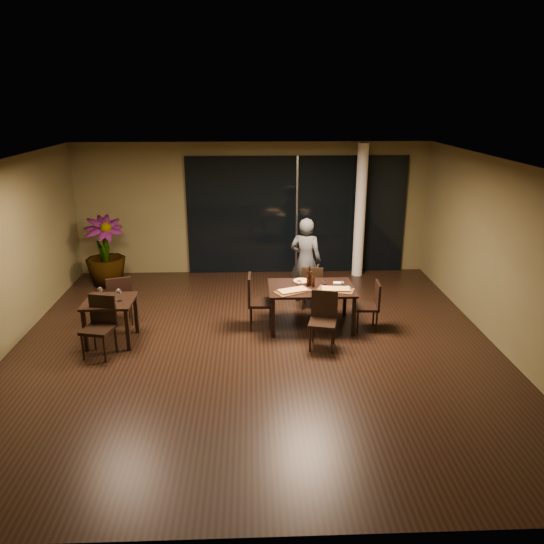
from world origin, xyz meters
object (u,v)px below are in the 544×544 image
Objects in this scene: side_table at (110,307)px; chair_side_far at (120,298)px; chair_main_left at (256,299)px; potted_plant at (105,252)px; bottle_a at (308,279)px; chair_main_far at (312,285)px; chair_main_right at (371,303)px; diner at (306,261)px; main_table at (311,291)px; chair_main_near at (323,317)px; bottle_b at (313,280)px; bottle_c at (309,276)px; chair_side_near at (100,323)px.

chair_side_far is (-0.01, 0.69, -0.10)m from side_table.
chair_main_left is 2.45m from chair_side_far.
potted_plant is 5.42× the size of bottle_a.
chair_main_far is 1.33m from chair_main_right.
side_table is at bearing 31.18° from chair_main_far.
chair_main_far is 0.57m from diner.
diner is (0.02, 1.22, 0.18)m from main_table.
potted_plant is (-4.33, 1.60, 0.26)m from chair_main_far.
diner is (-0.09, 2.02, 0.34)m from chair_main_near.
bottle_b is (-1.01, 0.16, 0.39)m from chair_main_right.
potted_plant is at bearing 151.10° from bottle_c.
chair_main_left is (-1.08, -0.79, 0.05)m from chair_main_far.
diner reaches higher than potted_plant.
potted_plant is (-4.22, 2.40, 0.08)m from main_table.
chair_main_left is 4.04m from potted_plant.
main_table is 3.58m from chair_side_near.
bottle_c reaches higher than bottle_b.
chair_main_far is at bearing 78.90° from bottle_c.
potted_plant reaches higher than chair_main_near.
bottle_b is 0.73× the size of bottle_c.
chair_side_far is at bearing -90.87° from chair_main_right.
chair_side_near reaches higher than chair_main_far.
main_table is at bearing 157.28° from chair_side_far.
diner is (3.42, 1.72, 0.24)m from side_table.
diner is 1.14m from bottle_c.
chair_main_right is at bearing 48.63° from chair_main_near.
chair_main_near is 3.63× the size of bottle_b.
potted_plant reaches higher than side_table.
main_table is 0.98m from chair_main_left.
chair_main_near reaches higher than side_table.
bottle_b reaches higher than chair_main_left.
main_table is 0.99× the size of potted_plant.
bottle_a is at bearing 29.84° from chair_side_near.
bottle_b reaches higher than chair_main_far.
chair_main_right is at bearing 156.08° from chair_side_far.
main_table is 0.27m from bottle_c.
chair_main_left is at bearing 34.39° from chair_side_near.
main_table is at bearing -29.65° from potted_plant.
main_table is 5.83× the size of bottle_b.
chair_side_far is at bearing 176.97° from bottle_b.
side_table is 0.83× the size of chair_side_near.
chair_main_left is 0.98m from bottle_a.
diner is (0.99, 1.22, 0.32)m from chair_main_left.
chair_main_right is 4.47m from chair_side_far.
diner reaches higher than chair_main_right.
main_table is at bearing 92.72° from chair_main_far.
main_table is at bearing -46.46° from bottle_a.
chair_side_far reaches higher than chair_main_right.
chair_side_far is at bearing 177.67° from bottle_a.
chair_main_left reaches higher than chair_side_far.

